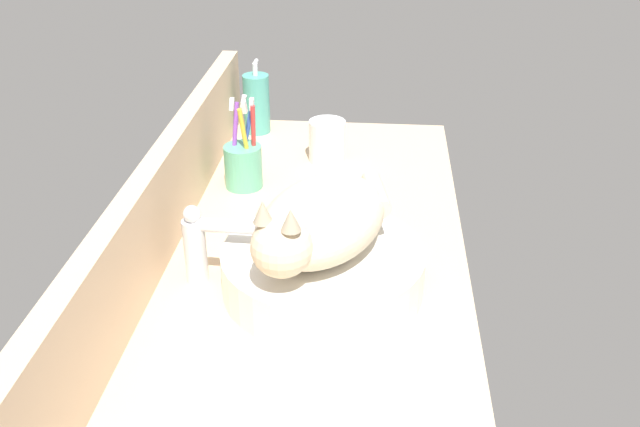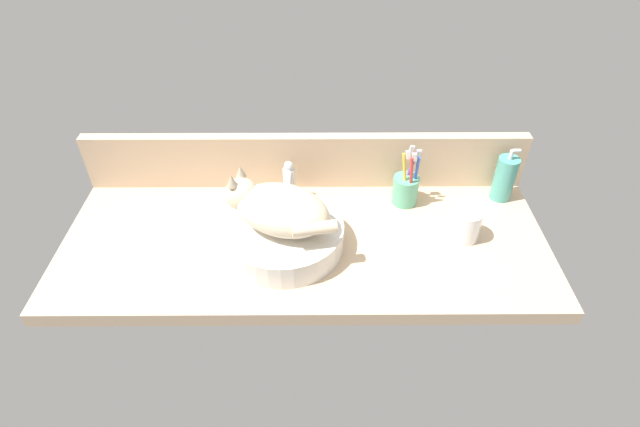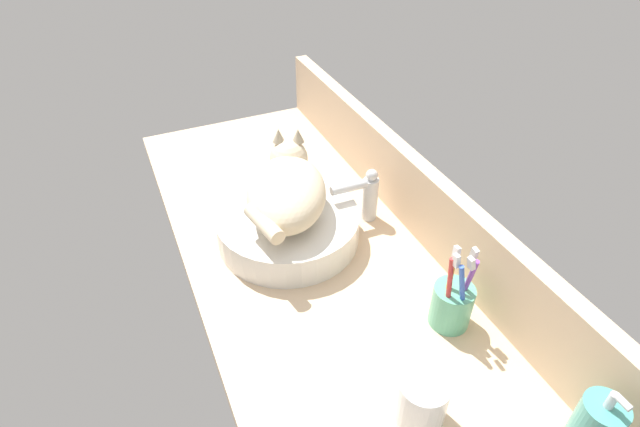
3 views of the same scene
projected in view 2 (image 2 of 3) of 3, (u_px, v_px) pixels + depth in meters
The scene contains 8 objects.
ground_plane at pixel (305, 243), 139.19cm from camera, with size 133.05×53.90×4.00cm, color #D1B28E.
backsplash_panel at pixel (306, 161), 151.70cm from camera, with size 133.05×3.60×17.35cm, color #CCAD8C.
sink_basin at pixel (284, 236), 133.14cm from camera, with size 31.87×31.87×7.10cm, color silver.
cat at pixel (278, 208), 127.55cm from camera, with size 30.13×25.68×14.00cm.
faucet at pixel (289, 182), 145.58cm from camera, with size 3.60×11.83×13.60cm.
soap_dispenser at pixel (504, 178), 147.41cm from camera, with size 6.17×6.17×17.23cm.
toothbrush_cup at pixel (406, 188), 146.95cm from camera, with size 7.61×7.61×18.72cm.
water_glass at pixel (466, 226), 135.34cm from camera, with size 7.92×7.92×9.11cm.
Camera 2 is at (3.68, -101.78, 93.33)cm, focal length 28.00 mm.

